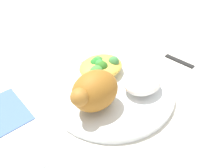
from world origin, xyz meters
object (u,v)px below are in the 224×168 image
object	(u,v)px
mac_cheese_with_broccoli	(101,66)
rice_pile	(142,82)
roasted_chicken	(94,91)
plate	(112,90)
knife	(193,67)
fork	(177,72)

from	to	relation	value
mac_cheese_with_broccoli	rice_pile	bearing A→B (deg)	106.88
roasted_chicken	rice_pile	size ratio (longest dim) A/B	1.22
plate	knife	world-z (taller)	plate
roasted_chicken	knife	bearing A→B (deg)	173.05
plate	knife	size ratio (longest dim) A/B	1.39
mac_cheese_with_broccoli	knife	xyz separation A→B (m)	(-0.20, 0.11, -0.03)
mac_cheese_with_broccoli	fork	world-z (taller)	mac_cheese_with_broccoli
mac_cheese_with_broccoli	fork	distance (m)	0.19
rice_pile	fork	bearing A→B (deg)	179.02
roasted_chicken	mac_cheese_with_broccoli	distance (m)	0.11
roasted_chicken	rice_pile	world-z (taller)	roasted_chicken
roasted_chicken	knife	world-z (taller)	roasted_chicken
fork	knife	world-z (taller)	knife
roasted_chicken	fork	distance (m)	0.23
roasted_chicken	knife	size ratio (longest dim) A/B	0.53
mac_cheese_with_broccoli	fork	bearing A→B (deg)	146.29
rice_pile	mac_cheese_with_broccoli	xyz separation A→B (m)	(0.03, -0.10, -0.00)
plate	mac_cheese_with_broccoli	world-z (taller)	mac_cheese_with_broccoli
rice_pile	knife	xyz separation A→B (m)	(-0.17, 0.01, -0.03)
roasted_chicken	fork	size ratio (longest dim) A/B	0.70
plate	roasted_chicken	bearing A→B (deg)	20.45
mac_cheese_with_broccoli	knife	world-z (taller)	mac_cheese_with_broccoli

